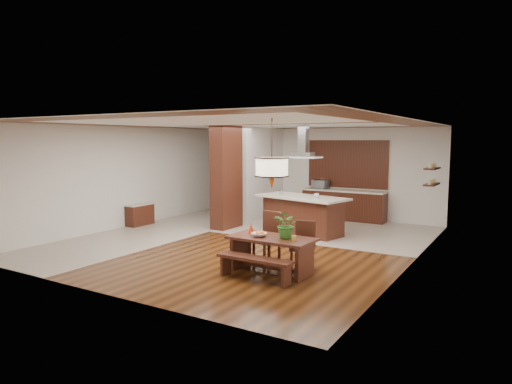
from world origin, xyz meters
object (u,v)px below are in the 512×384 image
Objects in this scene: hallway_console at (140,215)px; island_cup at (316,195)px; dining_table at (271,246)px; foliage_plant at (287,224)px; dining_bench at (255,269)px; kitchen_island at (302,214)px; range_hood at (303,141)px; dining_chair_left at (267,238)px; dining_chair_right at (303,246)px; fruit_bowl at (259,235)px; pendant_lantern at (272,154)px; microwave at (321,184)px.

hallway_console is 5.27m from island_cup.
foliage_plant reaches higher than dining_table.
dining_bench is 4.20m from island_cup.
range_hood is (0.00, 0.00, 1.94)m from kitchen_island.
dining_chair_left is (-0.39, 0.51, 0.03)m from dining_table.
hallway_console is at bearing 153.73° from dining_bench.
dining_table is 0.52m from foliage_plant.
dining_table is 0.64m from dining_chair_right.
foliage_plant is 3.76m from kitchen_island.
dining_chair_right is 3.23× the size of fruit_bowl.
dining_chair_left is at bearing 171.12° from dining_chair_right.
hallway_console is 5.89m from fruit_bowl.
dining_chair_left is 3.03m from island_cup.
dining_table is 3.20× the size of foliage_plant.
dining_chair_right is at bearing -51.38° from kitchen_island.
pendant_lantern is 3.72m from range_hood.
fruit_bowl is (0.16, -0.59, 0.19)m from dining_chair_left.
fruit_bowl is at bearing -84.07° from island_cup.
kitchen_island is (-1.03, 3.56, 0.02)m from dining_table.
dining_table reaches higher than dining_bench.
kitchen_island is at bearing 106.17° from pendant_lantern.
dining_chair_right is at bearing 49.20° from pendant_lantern.
microwave is (-1.25, 5.70, 0.57)m from dining_chair_left.
foliage_plant is 3.53m from island_cup.
dining_bench is 0.56× the size of kitchen_island.
foliage_plant is at bearing 13.36° from dining_table.
kitchen_island is at bearing 16.51° from hallway_console.
dining_chair_left reaches higher than dining_table.
dining_chair_left is at bearing 127.78° from dining_table.
dining_chair_left reaches higher than kitchen_island.
foliage_plant is at bearing -115.50° from dining_chair_right.
dining_chair_left reaches higher than fruit_bowl.
foliage_plant is at bearing -69.40° from range_hood.
fruit_bowl is at bearing -146.38° from dining_chair_right.
kitchen_island reaches higher than dining_chair_right.
dining_table is at bearing -47.25° from dining_chair_left.
microwave is at bearing 107.40° from foliage_plant.
island_cup is (-0.21, 2.97, 0.55)m from dining_chair_left.
hallway_console is at bearing 167.18° from dining_chair_left.
pendant_lantern reaches higher than fruit_bowl.
fruit_bowl is at bearing -22.74° from hallway_console.
range_hood reaches higher than fruit_bowl.
pendant_lantern is (5.65, -2.19, 1.93)m from hallway_console.
range_hood is 1.46m from island_cup.
hallway_console is 6.67× the size of island_cup.
pendant_lantern reaches higher than kitchen_island.
dining_chair_left is 0.64m from fruit_bowl.
island_cup is at bearing 98.17° from dining_bench.
hallway_console is 0.67× the size of pendant_lantern.
pendant_lantern is 1.34m from foliage_plant.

